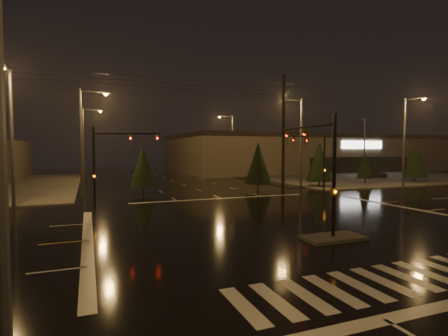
{
  "coord_description": "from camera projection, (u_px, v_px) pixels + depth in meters",
  "views": [
    {
      "loc": [
        -10.91,
        -17.53,
        4.3
      ],
      "look_at": [
        -1.93,
        5.49,
        3.0
      ],
      "focal_mm": 28.0,
      "sensor_mm": 36.0,
      "label": 1
    }
  ],
  "objects": [
    {
      "name": "median_island",
      "position": [
        333.0,
        238.0,
        16.77
      ],
      "size": [
        3.0,
        1.6,
        0.15
      ],
      "primitive_type": "cube",
      "color": "#484540",
      "rests_on": "ground"
    },
    {
      "name": "conifer_4",
      "position": [
        258.0,
        163.0,
        36.89
      ],
      "size": [
        2.85,
        2.85,
        5.15
      ],
      "color": "black",
      "rests_on": "ground"
    },
    {
      "name": "signal_mast_median",
      "position": [
        322.0,
        161.0,
        17.44
      ],
      "size": [
        0.25,
        4.59,
        6.0
      ],
      "color": "black",
      "rests_on": "ground"
    },
    {
      "name": "conifer_1",
      "position": [
        365.0,
        166.0,
        44.12
      ],
      "size": [
        2.04,
        2.04,
        3.88
      ],
      "color": "black",
      "rests_on": "ground"
    },
    {
      "name": "streetlight_1",
      "position": [
        84.0,
        134.0,
        32.88
      ],
      "size": [
        2.77,
        0.32,
        10.0
      ],
      "color": "#38383A",
      "rests_on": "ground"
    },
    {
      "name": "streetlight_4",
      "position": [
        231.0,
        141.0,
        57.74
      ],
      "size": [
        2.77,
        0.32,
        10.0
      ],
      "color": "#38383A",
      "rests_on": "ground"
    },
    {
      "name": "crosswalk",
      "position": [
        427.0,
        273.0,
        12.12
      ],
      "size": [
        15.0,
        2.6,
        0.01
      ],
      "primitive_type": "cube",
      "color": "beige",
      "rests_on": "ground"
    },
    {
      "name": "car_parked",
      "position": [
        373.0,
        174.0,
        52.82
      ],
      "size": [
        3.35,
        4.36,
        1.39
      ],
      "primitive_type": "imported",
      "rotation": [
        0.0,
        0.0,
        0.49
      ],
      "color": "black",
      "rests_on": "ground"
    },
    {
      "name": "stop_bar_far",
      "position": [
        222.0,
        198.0,
        30.73
      ],
      "size": [
        16.0,
        0.5,
        0.01
      ],
      "primitive_type": "cube",
      "color": "beige",
      "rests_on": "ground"
    },
    {
      "name": "ground",
      "position": [
        288.0,
        223.0,
        20.49
      ],
      "size": [
        140.0,
        140.0,
        0.0
      ],
      "primitive_type": "plane",
      "color": "black",
      "rests_on": "ground"
    },
    {
      "name": "streetlight_2",
      "position": [
        86.0,
        139.0,
        47.76
      ],
      "size": [
        2.77,
        0.32,
        10.0
      ],
      "color": "#38383A",
      "rests_on": "ground"
    },
    {
      "name": "streetlight_5",
      "position": [
        11.0,
        129.0,
        24.79
      ],
      "size": [
        0.32,
        2.77,
        10.0
      ],
      "color": "#38383A",
      "rests_on": "ground"
    },
    {
      "name": "streetlight_6",
      "position": [
        407.0,
        136.0,
        38.58
      ],
      "size": [
        0.32,
        2.77,
        10.0
      ],
      "color": "#38383A",
      "rests_on": "ground"
    },
    {
      "name": "signal_mast_ne",
      "position": [
        318.0,
        155.0,
        33.17
      ],
      "size": [
        4.84,
        1.86,
        6.0
      ],
      "color": "black",
      "rests_on": "ground"
    },
    {
      "name": "utility_pole_1",
      "position": [
        283.0,
        132.0,
        36.1
      ],
      "size": [
        2.2,
        0.32,
        12.0
      ],
      "color": "black",
      "rests_on": "ground"
    },
    {
      "name": "conifer_2",
      "position": [
        415.0,
        160.0,
        45.49
      ],
      "size": [
        2.93,
        2.93,
        5.28
      ],
      "color": "black",
      "rests_on": "ground"
    },
    {
      "name": "sidewalk_ne",
      "position": [
        346.0,
        175.0,
        59.29
      ],
      "size": [
        36.0,
        36.0,
        0.12
      ],
      "primitive_type": "cube",
      "color": "#484540",
      "rests_on": "ground"
    },
    {
      "name": "signal_mast_nw",
      "position": [
        108.0,
        156.0,
        26.28
      ],
      "size": [
        4.84,
        1.86,
        6.0
      ],
      "color": "black",
      "rests_on": "ground"
    },
    {
      "name": "retail_building",
      "position": [
        315.0,
        152.0,
        75.78
      ],
      "size": [
        60.2,
        28.3,
        7.2
      ],
      "color": "#6C604D",
      "rests_on": "ground"
    },
    {
      "name": "conifer_3",
      "position": [
        143.0,
        166.0,
        34.17
      ],
      "size": [
        2.51,
        2.51,
        4.62
      ],
      "color": "black",
      "rests_on": "ground"
    },
    {
      "name": "streetlight_3",
      "position": [
        299.0,
        136.0,
        39.13
      ],
      "size": [
        2.77,
        0.32,
        10.0
      ],
      "color": "#38383A",
      "rests_on": "ground"
    },
    {
      "name": "parking_lot",
      "position": [
        378.0,
        175.0,
        59.24
      ],
      "size": [
        50.0,
        24.0,
        0.08
      ],
      "primitive_type": "cube",
      "color": "black",
      "rests_on": "ground"
    },
    {
      "name": "conifer_0",
      "position": [
        319.0,
        161.0,
        40.07
      ],
      "size": [
        2.94,
        2.94,
        5.29
      ],
      "color": "black",
      "rests_on": "ground"
    }
  ]
}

